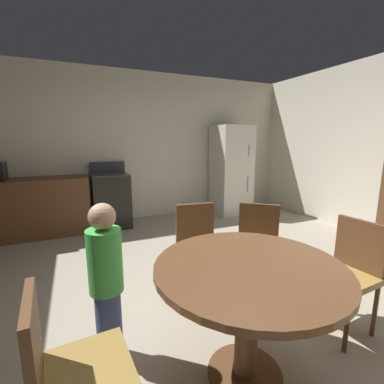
{
  "coord_description": "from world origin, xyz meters",
  "views": [
    {
      "loc": [
        -1.21,
        -1.92,
        1.47
      ],
      "look_at": [
        0.1,
        1.06,
        0.84
      ],
      "focal_mm": 24.92,
      "sensor_mm": 36.0,
      "label": 1
    }
  ],
  "objects_px": {
    "chair_north": "(198,244)",
    "person_child": "(106,279)",
    "oven_range": "(111,200)",
    "chair_east": "(349,268)",
    "refrigerator": "(231,170)",
    "dining_table": "(248,290)",
    "chair_west": "(68,369)",
    "chair_northeast": "(257,244)"
  },
  "relations": [
    {
      "from": "chair_north",
      "to": "person_child",
      "type": "relative_size",
      "value": 0.8
    },
    {
      "from": "oven_range",
      "to": "chair_east",
      "type": "distance_m",
      "value": 3.65
    },
    {
      "from": "refrigerator",
      "to": "chair_east",
      "type": "relative_size",
      "value": 2.02
    },
    {
      "from": "dining_table",
      "to": "chair_north",
      "type": "height_order",
      "value": "chair_north"
    },
    {
      "from": "oven_range",
      "to": "dining_table",
      "type": "distance_m",
      "value": 3.48
    },
    {
      "from": "refrigerator",
      "to": "person_child",
      "type": "distance_m",
      "value": 4.02
    },
    {
      "from": "oven_range",
      "to": "person_child",
      "type": "bearing_deg",
      "value": -97.65
    },
    {
      "from": "oven_range",
      "to": "dining_table",
      "type": "relative_size",
      "value": 0.98
    },
    {
      "from": "dining_table",
      "to": "refrigerator",
      "type": "bearing_deg",
      "value": 59.56
    },
    {
      "from": "refrigerator",
      "to": "person_child",
      "type": "bearing_deg",
      "value": -133.53
    },
    {
      "from": "chair_west",
      "to": "chair_east",
      "type": "height_order",
      "value": "same"
    },
    {
      "from": "dining_table",
      "to": "chair_north",
      "type": "relative_size",
      "value": 1.28
    },
    {
      "from": "dining_table",
      "to": "chair_northeast",
      "type": "relative_size",
      "value": 1.28
    },
    {
      "from": "chair_north",
      "to": "chair_east",
      "type": "height_order",
      "value": "same"
    },
    {
      "from": "oven_range",
      "to": "dining_table",
      "type": "bearing_deg",
      "value": -84.06
    },
    {
      "from": "refrigerator",
      "to": "chair_north",
      "type": "xyz_separation_m",
      "value": [
        -1.87,
        -2.43,
        -0.38
      ]
    },
    {
      "from": "dining_table",
      "to": "chair_north",
      "type": "bearing_deg",
      "value": 82.29
    },
    {
      "from": "oven_range",
      "to": "person_child",
      "type": "height_order",
      "value": "oven_range"
    },
    {
      "from": "refrigerator",
      "to": "chair_west",
      "type": "height_order",
      "value": "refrigerator"
    },
    {
      "from": "oven_range",
      "to": "chair_northeast",
      "type": "relative_size",
      "value": 1.26
    },
    {
      "from": "oven_range",
      "to": "chair_east",
      "type": "xyz_separation_m",
      "value": [
        1.34,
        -3.4,
        0.03
      ]
    },
    {
      "from": "oven_range",
      "to": "refrigerator",
      "type": "bearing_deg",
      "value": -1.3
    },
    {
      "from": "dining_table",
      "to": "chair_north",
      "type": "distance_m",
      "value": 0.99
    },
    {
      "from": "refrigerator",
      "to": "chair_north",
      "type": "bearing_deg",
      "value": -127.59
    },
    {
      "from": "chair_west",
      "to": "refrigerator",
      "type": "bearing_deg",
      "value": 45.11
    },
    {
      "from": "dining_table",
      "to": "chair_west",
      "type": "height_order",
      "value": "chair_west"
    },
    {
      "from": "chair_east",
      "to": "refrigerator",
      "type": "bearing_deg",
      "value": -110.72
    },
    {
      "from": "dining_table",
      "to": "person_child",
      "type": "height_order",
      "value": "person_child"
    },
    {
      "from": "refrigerator",
      "to": "dining_table",
      "type": "relative_size",
      "value": 1.58
    },
    {
      "from": "chair_north",
      "to": "chair_west",
      "type": "bearing_deg",
      "value": -39.02
    },
    {
      "from": "oven_range",
      "to": "dining_table",
      "type": "height_order",
      "value": "oven_range"
    },
    {
      "from": "chair_west",
      "to": "person_child",
      "type": "relative_size",
      "value": 0.8
    },
    {
      "from": "chair_northeast",
      "to": "dining_table",
      "type": "bearing_deg",
      "value": 0.0
    },
    {
      "from": "refrigerator",
      "to": "chair_north",
      "type": "relative_size",
      "value": 2.02
    },
    {
      "from": "dining_table",
      "to": "chair_north",
      "type": "xyz_separation_m",
      "value": [
        0.13,
        0.98,
        -0.1
      ]
    },
    {
      "from": "refrigerator",
      "to": "dining_table",
      "type": "bearing_deg",
      "value": -120.44
    },
    {
      "from": "refrigerator",
      "to": "chair_northeast",
      "type": "relative_size",
      "value": 2.02
    },
    {
      "from": "oven_range",
      "to": "chair_east",
      "type": "bearing_deg",
      "value": -68.4
    },
    {
      "from": "refrigerator",
      "to": "chair_west",
      "type": "xyz_separation_m",
      "value": [
        -2.99,
        -3.48,
        -0.38
      ]
    },
    {
      "from": "chair_northeast",
      "to": "chair_east",
      "type": "relative_size",
      "value": 1.0
    },
    {
      "from": "chair_north",
      "to": "chair_east",
      "type": "relative_size",
      "value": 1.0
    },
    {
      "from": "chair_west",
      "to": "chair_northeast",
      "type": "xyz_separation_m",
      "value": [
        1.63,
        0.82,
        0.0
      ]
    }
  ]
}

